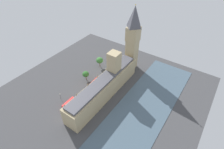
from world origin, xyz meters
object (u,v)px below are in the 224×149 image
at_px(plane_tree_kerbside, 86,74).
at_px(plane_tree_opposite_hall, 100,60).
at_px(car_yellow_cab_midblock, 80,99).
at_px(car_white_corner, 110,70).
at_px(double_decker_bus_leading, 95,82).
at_px(parliament_building, 105,85).
at_px(clock_tower, 133,38).
at_px(car_silver_under_trees, 103,76).
at_px(street_lamp_slot_10, 60,95).
at_px(pedestrian_near_tower, 107,78).
at_px(car_dark_green_far_end, 88,91).
at_px(pedestrian_trailing, 112,74).
at_px(double_decker_bus_by_river_gate, 69,104).

height_order(plane_tree_kerbside, plane_tree_opposite_hall, plane_tree_opposite_hall).
bearing_deg(car_yellow_cab_midblock, car_white_corner, 92.82).
relative_size(car_yellow_cab_midblock, plane_tree_opposite_hall, 0.49).
height_order(double_decker_bus_leading, plane_tree_kerbside, plane_tree_kerbside).
distance_m(parliament_building, clock_tower, 44.57).
height_order(car_silver_under_trees, plane_tree_opposite_hall, plane_tree_opposite_hall).
distance_m(car_silver_under_trees, street_lamp_slot_10, 39.12).
height_order(parliament_building, clock_tower, clock_tower).
bearing_deg(clock_tower, pedestrian_near_tower, 73.65).
height_order(car_dark_green_far_end, pedestrian_near_tower, car_dark_green_far_end).
height_order(pedestrian_trailing, street_lamp_slot_10, street_lamp_slot_10).
bearing_deg(pedestrian_near_tower, plane_tree_opposite_hall, 128.49).
xyz_separation_m(car_white_corner, pedestrian_near_tower, (-3.82, 9.67, -0.13)).
distance_m(car_silver_under_trees, car_yellow_cab_midblock, 30.51).
height_order(car_dark_green_far_end, pedestrian_trailing, car_dark_green_far_end).
distance_m(car_white_corner, car_yellow_cab_midblock, 40.00).
distance_m(clock_tower, double_decker_bus_leading, 46.16).
xyz_separation_m(car_yellow_cab_midblock, plane_tree_kerbside, (11.20, -19.90, 4.76)).
xyz_separation_m(parliament_building, clock_tower, (1.38, -39.84, 19.92)).
bearing_deg(plane_tree_opposite_hall, car_white_corner, 178.72).
bearing_deg(car_white_corner, clock_tower, 55.09).
xyz_separation_m(double_decker_bus_leading, double_decker_bus_by_river_gate, (1.25, 27.63, 0.00)).
bearing_deg(street_lamp_slot_10, car_silver_under_trees, -105.21).
relative_size(double_decker_bus_by_river_gate, plane_tree_opposite_hall, 1.10).
relative_size(double_decker_bus_leading, street_lamp_slot_10, 1.91).
bearing_deg(pedestrian_near_tower, pedestrian_trailing, 67.73).
height_order(double_decker_bus_leading, pedestrian_near_tower, double_decker_bus_leading).
xyz_separation_m(car_silver_under_trees, double_decker_bus_by_river_gate, (0.47, 38.93, 1.74)).
xyz_separation_m(parliament_building, pedestrian_near_tower, (8.82, -14.46, -7.89)).
bearing_deg(street_lamp_slot_10, pedestrian_near_tower, -111.35).
distance_m(car_yellow_cab_midblock, plane_tree_opposite_hall, 42.60).
relative_size(car_silver_under_trees, pedestrian_trailing, 3.01).
bearing_deg(car_silver_under_trees, double_decker_bus_by_river_gate, -94.20).
relative_size(pedestrian_near_tower, street_lamp_slot_10, 0.30).
height_order(parliament_building, car_silver_under_trees, parliament_building).
xyz_separation_m(double_decker_bus_leading, car_dark_green_far_end, (-0.42, 9.36, -1.75)).
distance_m(double_decker_bus_leading, car_dark_green_far_end, 9.53).
height_order(clock_tower, car_yellow_cab_midblock, clock_tower).
distance_m(double_decker_bus_by_river_gate, pedestrian_near_tower, 39.14).
bearing_deg(car_silver_under_trees, car_white_corner, 82.88).
distance_m(pedestrian_trailing, plane_tree_kerbside, 22.78).
distance_m(parliament_building, pedestrian_trailing, 24.03).
height_order(clock_tower, double_decker_bus_by_river_gate, clock_tower).
xyz_separation_m(car_yellow_cab_midblock, pedestrian_near_tower, (-2.68, -30.32, -0.13)).
bearing_deg(double_decker_bus_by_river_gate, parliament_building, 60.61).
height_order(car_white_corner, street_lamp_slot_10, street_lamp_slot_10).
relative_size(clock_tower, pedestrian_trailing, 36.07).
height_order(pedestrian_near_tower, plane_tree_opposite_hall, plane_tree_opposite_hall).
bearing_deg(double_decker_bus_by_river_gate, car_dark_green_far_end, 84.79).
xyz_separation_m(parliament_building, double_decker_bus_by_river_gate, (13.72, 24.33, -6.01)).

